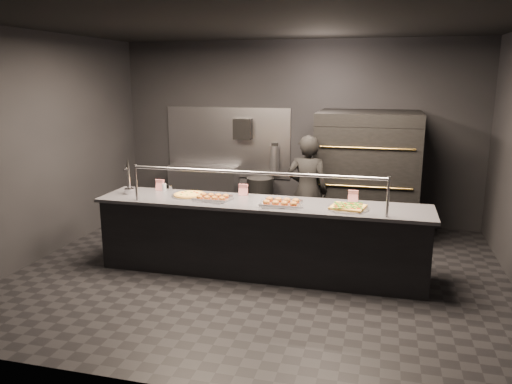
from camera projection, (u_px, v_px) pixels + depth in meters
room at (259, 155)px, 6.02m from camera, size 6.04×6.00×3.00m
service_counter at (260, 237)px, 6.20m from camera, size 4.10×0.78×1.37m
pizza_oven at (367, 174)px, 7.58m from camera, size 1.50×1.23×1.91m
prep_shelf at (204, 191)px, 8.78m from camera, size 1.20×0.35×0.90m
towel_dispenser at (243, 129)px, 8.42m from camera, size 0.30×0.20×0.35m
fire_extinguisher at (275, 159)px, 8.41m from camera, size 0.14×0.14×0.51m
beer_tap at (129, 183)px, 6.49m from camera, size 0.12×0.18×0.48m
round_pizza at (190, 195)px, 6.39m from camera, size 0.47×0.47×0.03m
slider_tray_a at (213, 198)px, 6.20m from camera, size 0.50×0.42×0.07m
slider_tray_b at (281, 203)px, 5.94m from camera, size 0.55×0.47×0.08m
square_pizza at (348, 207)px, 5.77m from camera, size 0.48×0.48×0.05m
condiment_jar at (166, 187)px, 6.68m from camera, size 0.14×0.06×0.09m
tent_cards at (249, 190)px, 6.40m from camera, size 2.68×0.04×0.15m
trash_bin at (260, 200)px, 8.45m from camera, size 0.45×0.45×0.75m
worker at (307, 191)px, 7.18m from camera, size 0.61×0.42×1.62m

